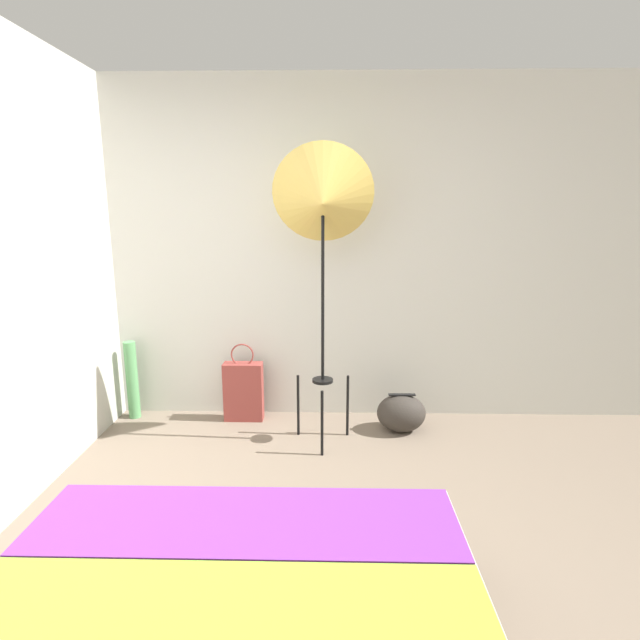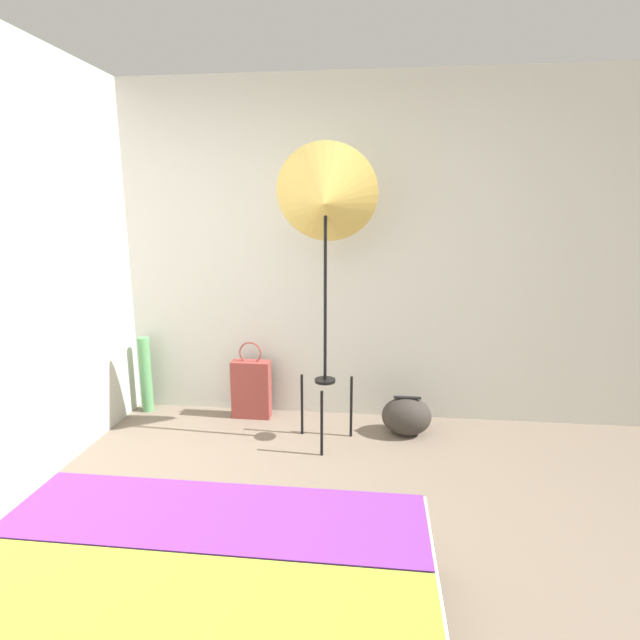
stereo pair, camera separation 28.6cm
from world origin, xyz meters
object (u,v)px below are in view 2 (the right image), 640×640
photo_umbrella (325,201)px  tote_bag (251,388)px  duffel_bag (407,416)px  paper_roll (146,375)px

photo_umbrella → tote_bag: bearing=149.5°
photo_umbrella → tote_bag: size_ratio=3.31×
tote_bag → duffel_bag: tote_bag is taller
tote_bag → paper_roll: size_ratio=1.00×
tote_bag → duffel_bag: 1.23m
paper_roll → duffel_bag: bearing=-5.7°
photo_umbrella → duffel_bag: size_ratio=5.66×
duffel_bag → paper_roll: (-2.10, 0.21, 0.17)m
photo_umbrella → paper_roll: photo_umbrella is taller
tote_bag → duffel_bag: (1.21, -0.18, -0.10)m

